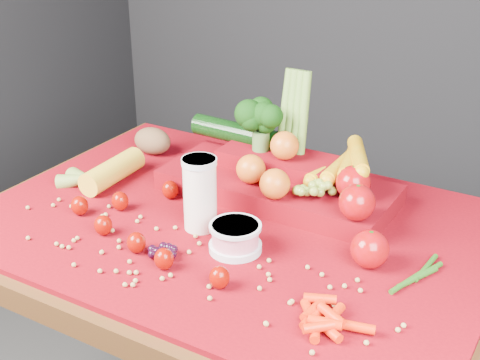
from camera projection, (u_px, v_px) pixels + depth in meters
The scene contains 12 objects.
table at pixel (235, 265), 1.44m from camera, with size 1.10×0.80×0.75m.
red_cloth at pixel (235, 224), 1.39m from camera, with size 1.05×0.75×0.01m, color maroon.
milk_glass at pixel (200, 191), 1.34m from camera, with size 0.07×0.07×0.15m.
yogurt_bowl at pixel (235, 237), 1.28m from camera, with size 0.10×0.10×0.06m.
strawberry_scatter at pixel (135, 218), 1.35m from camera, with size 0.48×0.28×0.05m.
dark_grape_cluster at pixel (162, 252), 1.26m from camera, with size 0.06×0.05×0.03m, color black, non-canonical shape.
soybean_scatter at pixel (180, 264), 1.23m from camera, with size 0.84×0.24×0.01m, color tan, non-canonical shape.
corn_ear at pixel (95, 177), 1.54m from camera, with size 0.19×0.23×0.06m.
potato at pixel (152, 141), 1.71m from camera, with size 0.10×0.07×0.07m, color brown.
baby_carrot_pile at pixel (334, 317), 1.07m from camera, with size 0.17×0.17×0.03m, color red, non-canonical shape.
green_bean_pile at pixel (424, 276), 1.20m from camera, with size 0.14×0.12×0.01m, color #1F5313, non-canonical shape.
produce_mound at pixel (287, 173), 1.47m from camera, with size 0.59×0.37×0.27m.
Camera 1 is at (0.63, -1.05, 1.43)m, focal length 50.00 mm.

